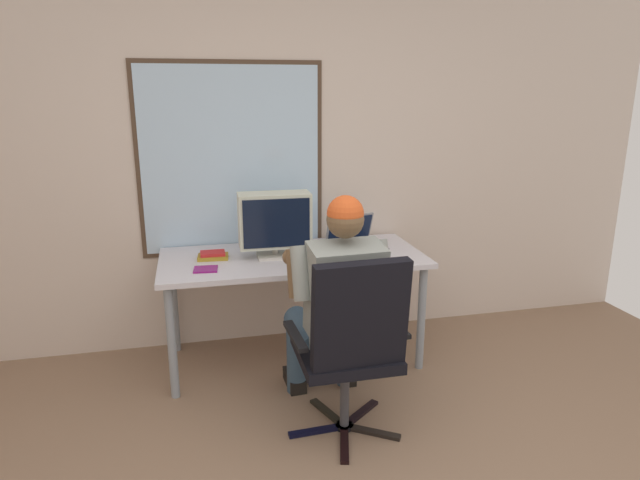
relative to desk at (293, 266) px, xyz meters
The scene contains 9 objects.
wall_rear 0.81m from the desk, 93.93° to the left, with size 5.72×0.08×2.69m.
desk is the anchor object (origin of this frame).
office_chair 0.98m from the desk, 82.75° to the right, with size 0.62×0.61×1.03m.
person_seated 0.72m from the desk, 80.99° to the right, with size 0.54×0.76×1.29m.
crt_monitor 0.33m from the desk, behind, with size 0.46×0.21×0.42m.
laptop 0.48m from the desk, 11.97° to the left, with size 0.40×0.36×0.22m.
wine_glass 0.36m from the desk, 40.93° to the right, with size 0.07×0.07×0.12m.
book_stack 0.52m from the desk, behind, with size 0.20×0.14×0.04m.
cd_case 0.60m from the desk, 162.76° to the right, with size 0.15×0.14×0.01m.
Camera 1 is at (-0.60, -1.36, 1.79)m, focal length 31.00 mm.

